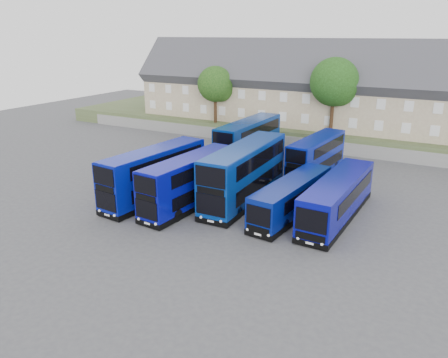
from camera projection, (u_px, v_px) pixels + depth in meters
ground at (213, 220)px, 34.04m from camera, size 120.00×120.00×0.00m
retaining_wall at (310, 144)px, 53.76m from camera, size 70.00×0.40×1.50m
earth_bank at (332, 128)px, 61.99m from camera, size 80.00×20.00×2.00m
terrace_row at (351, 93)px, 55.52m from camera, size 60.00×10.40×11.20m
dd_front_left at (154, 175)px, 37.69m from camera, size 3.62×11.30×4.41m
dd_front_mid at (190, 183)px, 36.07m from camera, size 3.27×10.75×4.21m
dd_front_right at (244, 174)px, 37.27m from camera, size 3.10×12.23×4.83m
dd_rear_left at (248, 142)px, 48.73m from camera, size 2.93×11.60×4.59m
dd_rear_right at (316, 157)px, 43.82m from camera, size 3.17×10.14×3.96m
coach_east_a at (292, 198)px, 34.50m from camera, size 3.28×10.82×2.91m
coach_east_b at (337, 199)px, 33.87m from camera, size 2.96×12.13×3.29m
tree_west at (217, 85)px, 58.95m from camera, size 4.80×4.80×7.65m
tree_mid at (336, 84)px, 51.77m from camera, size 5.76×5.76×9.18m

